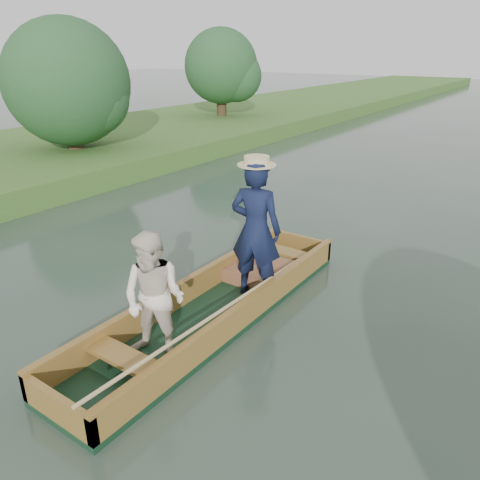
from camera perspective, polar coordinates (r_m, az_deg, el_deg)
The scene contains 3 objects.
ground at distance 6.53m, azimuth -3.06°, elevation -9.39°, with size 120.00×120.00×0.00m, color #283D30.
trees_far at distance 13.15m, azimuth 18.43°, elevation 17.05°, with size 22.68×12.25×4.30m.
punt at distance 6.18m, azimuth -2.78°, elevation -4.48°, with size 1.13×5.06×2.10m.
Camera 1 is at (3.46, -4.35, 3.44)m, focal length 35.00 mm.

